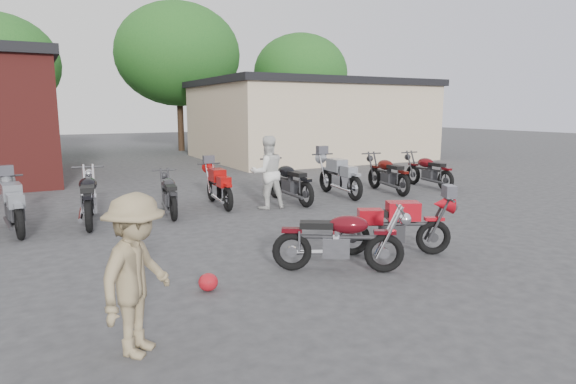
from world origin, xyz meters
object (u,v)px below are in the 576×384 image
row_bike_1 (13,203)px  row_bike_8 (428,169)px  row_bike_3 (169,192)px  row_bike_6 (339,174)px  person_tan (137,275)px  vintage_motorcycle (341,236)px  helmet (208,282)px  sportbike (396,223)px  row_bike_4 (219,184)px  row_bike_7 (387,172)px  row_bike_5 (289,179)px  row_bike_2 (89,195)px  person_light (267,172)px

row_bike_1 → row_bike_8: bearing=-96.2°
row_bike_3 → row_bike_6: size_ratio=0.86×
person_tan → row_bike_3: bearing=25.5°
vintage_motorcycle → helmet: vintage_motorcycle is taller
sportbike → row_bike_4: (-1.17, 5.30, 0.01)m
vintage_motorcycle → row_bike_7: size_ratio=0.92×
helmet → sportbike: bearing=1.4°
row_bike_4 → row_bike_8: 6.74m
row_bike_5 → person_tan: bearing=137.7°
row_bike_1 → row_bike_4: row_bike_1 is taller
person_tan → row_bike_6: 9.28m
row_bike_4 → row_bike_7: row_bike_7 is taller
row_bike_4 → vintage_motorcycle: bearing=-177.7°
sportbike → row_bike_1: bearing=166.4°
helmet → row_bike_8: bearing=29.8°
row_bike_7 → sportbike: bearing=148.6°
row_bike_7 → row_bike_8: bearing=-80.5°
vintage_motorcycle → row_bike_2: size_ratio=0.88×
sportbike → person_tan: bearing=-136.4°
sportbike → row_bike_7: (3.90, 4.92, 0.05)m
vintage_motorcycle → sportbike: vintage_motorcycle is taller
vintage_motorcycle → person_light: size_ratio=1.06×
vintage_motorcycle → row_bike_4: (0.12, 5.57, 0.01)m
row_bike_6 → row_bike_4: bearing=88.9°
row_bike_7 → person_tan: bearing=134.0°
sportbike → row_bike_6: (2.29, 5.06, 0.08)m
person_tan → sportbike: bearing=-30.5°
helmet → row_bike_5: 6.35m
person_tan → row_bike_7: person_tan is taller
row_bike_5 → person_light: bearing=114.6°
sportbike → helmet: size_ratio=7.07×
vintage_motorcycle → row_bike_4: row_bike_4 is taller
row_bike_8 → vintage_motorcycle: bearing=129.3°
row_bike_4 → row_bike_6: row_bike_6 is taller
sportbike → helmet: (-3.29, -0.08, -0.42)m
person_tan → row_bike_5: (5.05, 6.26, -0.21)m
person_tan → helmet: bearing=0.7°
row_bike_8 → row_bike_6: bearing=90.7°
row_bike_4 → row_bike_8: size_ratio=0.96×
helmet → person_light: (3.07, 4.54, 0.77)m
row_bike_1 → row_bike_7: 9.54m
helmet → row_bike_6: bearing=42.7°
person_light → row_bike_3: bearing=-6.2°
person_tan → row_bike_7: bearing=-10.5°
sportbike → row_bike_7: size_ratio=0.91×
row_bike_1 → row_bike_8: row_bike_8 is taller
row_bike_3 → row_bike_7: (6.42, 0.04, 0.07)m
row_bike_7 → row_bike_8: (1.67, 0.07, -0.02)m
helmet → person_light: 5.54m
person_tan → row_bike_1: 6.23m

